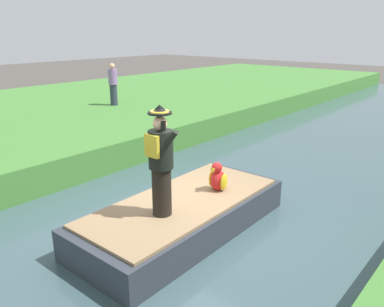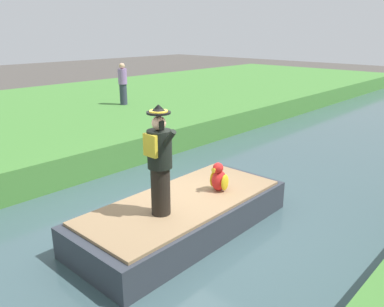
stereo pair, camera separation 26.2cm
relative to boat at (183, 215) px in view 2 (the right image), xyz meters
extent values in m
plane|color=#4C4742|center=(0.00, 0.09, -0.40)|extent=(80.00, 80.00, 0.00)
cube|color=#3D565B|center=(0.00, 0.09, -0.35)|extent=(6.74, 48.00, 0.10)
cube|color=#333842|center=(0.00, 0.00, -0.02)|extent=(1.86, 4.23, 0.56)
cube|color=#997A56|center=(0.00, 0.00, 0.28)|extent=(1.71, 3.89, 0.05)
cylinder|color=black|center=(0.11, -0.64, 0.72)|extent=(0.32, 0.32, 0.82)
cylinder|color=black|center=(0.11, -0.64, 1.44)|extent=(0.40, 0.40, 0.62)
cube|color=gold|center=(0.11, -0.83, 1.54)|extent=(0.28, 0.06, 0.36)
sphere|color=#DBA884|center=(0.11, -0.64, 1.86)|extent=(0.23, 0.23, 0.23)
cylinder|color=black|center=(0.11, -0.64, 2.03)|extent=(0.38, 0.38, 0.03)
cone|color=black|center=(0.11, -0.64, 2.10)|extent=(0.26, 0.26, 0.12)
cylinder|color=gold|center=(0.11, -0.64, 2.05)|extent=(0.29, 0.29, 0.02)
cylinder|color=black|center=(0.33, -0.68, 1.62)|extent=(0.38, 0.09, 0.43)
cube|color=black|center=(0.24, -0.70, 1.85)|extent=(0.03, 0.08, 0.15)
ellipsoid|color=red|center=(0.21, 0.78, 0.51)|extent=(0.26, 0.32, 0.40)
sphere|color=red|center=(0.21, 0.74, 0.78)|extent=(0.20, 0.20, 0.20)
cone|color=yellow|center=(0.21, 0.64, 0.77)|extent=(0.09, 0.09, 0.09)
ellipsoid|color=yellow|center=(0.07, 0.78, 0.51)|extent=(0.08, 0.20, 0.32)
ellipsoid|color=yellow|center=(0.35, 0.78, 0.51)|extent=(0.08, 0.20, 0.32)
cylinder|color=#33384C|center=(-7.71, 4.57, 0.86)|extent=(0.28, 0.28, 0.80)
cylinder|color=#976DB4|center=(-7.71, 4.57, 1.55)|extent=(0.34, 0.34, 0.58)
sphere|color=#DBA884|center=(-7.71, 4.57, 1.95)|extent=(0.22, 0.22, 0.22)
camera|label=1|loc=(4.28, -4.74, 3.25)|focal=35.99mm
camera|label=2|loc=(4.48, -4.57, 3.25)|focal=35.99mm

